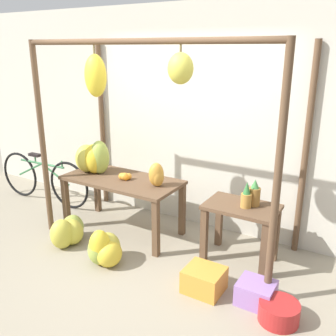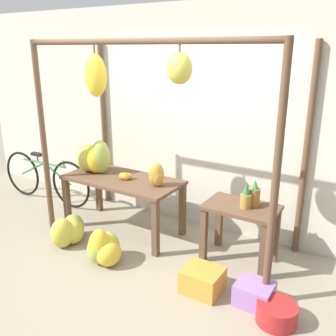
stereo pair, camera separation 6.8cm
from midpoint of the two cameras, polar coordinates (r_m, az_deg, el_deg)
name	(u,v)px [view 2 (the right image)]	position (r m, az deg, el deg)	size (l,w,h in m)	color
ground_plane	(126,270)	(4.18, -5.95, -15.16)	(20.00, 20.00, 0.00)	gray
shop_wall_back	(193,119)	(4.82, 4.28, 7.39)	(8.00, 0.08, 2.80)	beige
stall_awning	(149,110)	(4.02, -2.49, 8.87)	(2.94, 1.25, 2.36)	brown
display_table_main	(123,186)	(4.74, -6.51, -2.77)	(1.49, 0.71, 0.72)	brown
display_table_side	(240,220)	(4.16, 11.46, -7.75)	(0.77, 0.51, 0.66)	brown
banana_pile_on_table	(95,158)	(4.94, -10.71, 1.45)	(0.54, 0.40, 0.43)	#9EB247
orange_pile	(125,176)	(4.63, -6.09, -1.27)	(0.15, 0.13, 0.09)	orange
pineapple_cluster	(251,196)	(4.04, 12.96, -4.16)	(0.17, 0.21, 0.29)	#B27F38
banana_pile_ground_left	(69,230)	(4.74, -14.41, -9.20)	(0.44, 0.60, 0.36)	gold
banana_pile_ground_right	(104,249)	(4.25, -9.27, -12.05)	(0.42, 0.47, 0.41)	gold
fruit_crate_white	(203,280)	(3.81, 5.82, -16.65)	(0.37, 0.33, 0.24)	orange
blue_bucket	(277,313)	(3.59, 16.79, -20.43)	(0.35, 0.35, 0.18)	#AD2323
parked_bicycle	(45,178)	(6.01, -17.86, -1.45)	(1.74, 0.11, 0.75)	black
papaya_pile	(157,175)	(4.37, -1.23, -1.13)	(0.24, 0.23, 0.28)	gold
fruit_crate_purple	(254,294)	(3.74, 13.54, -18.12)	(0.33, 0.30, 0.21)	#9970B7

